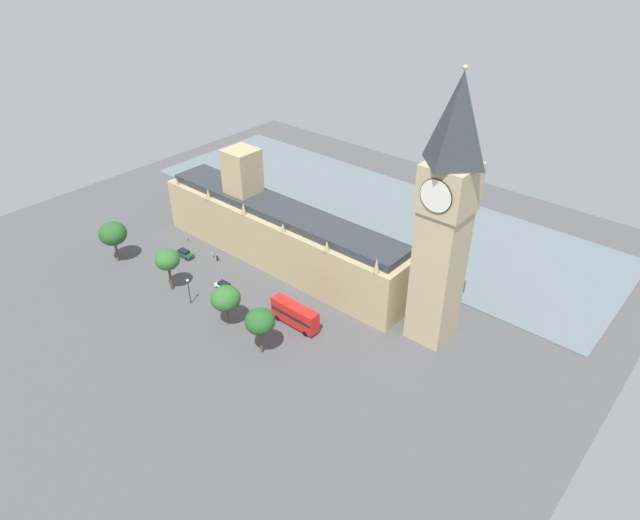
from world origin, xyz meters
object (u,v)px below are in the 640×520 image
Objects in this scene: car_white_trailing at (225,286)px; pedestrian_under_trees at (212,255)px; plane_tree_corner at (113,234)px; street_lamp_slot_10 at (188,287)px; plane_tree_near_tower at (167,260)px; clock_tower at (446,214)px; pedestrian_midblock at (217,258)px; plane_tree_leading at (226,299)px; double_decker_bus_by_river_gate at (295,314)px; pedestrian_opposite_hall at (187,239)px; plane_tree_far_end at (260,322)px; parliament_building at (279,232)px; car_dark_green_kerbside at (185,253)px.

pedestrian_under_trees is (-6.58, -11.86, -0.20)m from car_white_trailing.
plane_tree_corner is 1.63× the size of street_lamp_slot_10.
plane_tree_corner is (8.17, -27.32, 6.21)m from car_white_trailing.
pedestrian_under_trees is 15.44m from plane_tree_near_tower.
pedestrian_midblock is (9.06, -50.77, -25.07)m from clock_tower.
plane_tree_corner is 1.15× the size of plane_tree_leading.
pedestrian_opposite_hall is at bearing 81.23° from double_decker_bus_by_river_gate.
plane_tree_corner reaches higher than pedestrian_midblock.
double_decker_bus_by_river_gate is at bearing -41.54° from pedestrian_under_trees.
plane_tree_corner is at bearing 101.34° from double_decker_bus_by_river_gate.
plane_tree_far_end reaches higher than pedestrian_midblock.
clock_tower is at bearing 114.71° from plane_tree_near_tower.
clock_tower is at bearing 139.65° from plane_tree_far_end.
pedestrian_opposite_hall is at bearing -115.05° from plane_tree_leading.
clock_tower is 50.15m from car_white_trailing.
parliament_building is at bearing 158.33° from plane_tree_near_tower.
plane_tree_near_tower is (13.69, 1.33, 6.53)m from pedestrian_midblock.
parliament_building is 13.59× the size of car_white_trailing.
clock_tower reaches higher than pedestrian_under_trees.
plane_tree_near_tower is at bearing 93.41° from plane_tree_corner.
plane_tree_near_tower reaches higher than plane_tree_far_end.
plane_tree_near_tower is at bearing -21.67° from parliament_building.
car_white_trailing is (16.22, -0.43, -6.37)m from parliament_building.
pedestrian_under_trees is 22.31m from plane_tree_corner.
clock_tower reaches higher than street_lamp_slot_10.
clock_tower is at bearing 126.78° from pedestrian_midblock.
parliament_building is at bearing 158.86° from pedestrian_midblock.
parliament_building is 16.95m from pedestrian_under_trees.
car_dark_green_kerbside is at bearing -52.61° from parliament_building.
plane_tree_far_end is (24.28, -20.63, -18.81)m from clock_tower.
clock_tower reaches higher than plane_tree_near_tower.
street_lamp_slot_10 reaches higher than car_white_trailing.
clock_tower is at bearing 89.24° from parliament_building.
car_white_trailing is 19.44m from double_decker_bus_by_river_gate.
plane_tree_leading is (7.15, 9.11, 5.12)m from car_white_trailing.
parliament_building reaches higher than plane_tree_near_tower.
pedestrian_midblock is at bearing -125.02° from car_white_trailing.
plane_tree_leading is at bearing -37.98° from pedestrian_opposite_hall.
car_white_trailing is at bearing 167.88° from street_lamp_slot_10.
double_decker_bus_by_river_gate is at bearing 83.47° from car_dark_green_kerbside.
plane_tree_corner is (14.75, -15.46, 6.42)m from pedestrian_under_trees.
plane_tree_leading is at bearing 91.60° from plane_tree_corner.
street_lamp_slot_10 is at bearing 84.44° from plane_tree_near_tower.
street_lamp_slot_10 reaches higher than pedestrian_opposite_hall.
car_dark_green_kerbside is 7.98m from pedestrian_midblock.
car_dark_green_kerbside is 0.49× the size of plane_tree_near_tower.
pedestrian_under_trees is (-3.80, 5.29, -0.20)m from car_dark_green_kerbside.
car_white_trailing is 3.07× the size of pedestrian_midblock.
double_decker_bus_by_river_gate is (15.22, 18.91, -4.63)m from parliament_building.
pedestrian_opposite_hall is 35.31m from plane_tree_leading.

